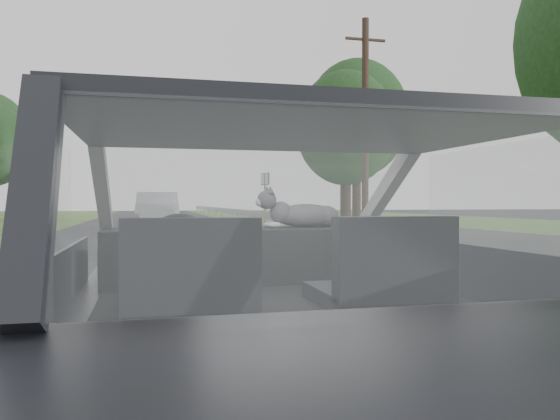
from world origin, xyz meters
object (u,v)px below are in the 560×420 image
highway_sign (265,198)px  utility_pole (365,124)px  other_car (157,211)px  subject_car (274,296)px  cat (306,214)px

highway_sign → utility_pole: (2.63, -7.63, 3.02)m
other_car → subject_car: bearing=-88.8°
other_car → utility_pole: (8.41, -1.81, 3.60)m
subject_car → utility_pole: size_ratio=0.46×
subject_car → other_car: size_ratio=0.85×
subject_car → highway_sign: size_ratio=1.48×
highway_sign → subject_car: bearing=-113.2°
other_car → utility_pole: bearing=-11.5°
cat → other_car: bearing=85.3°
highway_sign → other_car: bearing=-146.1°
cat → other_car: 19.99m
other_car → utility_pole: 9.33m
subject_car → utility_pole: 20.85m
cat → highway_sign: highway_sign is taller
cat → highway_sign: 26.33m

